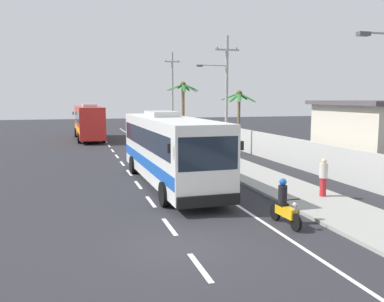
# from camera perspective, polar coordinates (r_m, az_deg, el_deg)

# --- Properties ---
(ground_plane) EXTENTS (160.00, 160.00, 0.00)m
(ground_plane) POSITION_cam_1_polar(r_m,az_deg,el_deg) (13.01, -1.13, -12.81)
(ground_plane) COLOR #28282D
(sidewalk_kerb) EXTENTS (3.20, 90.00, 0.14)m
(sidewalk_kerb) POSITION_cam_1_polar(r_m,az_deg,el_deg) (24.36, 8.45, -3.21)
(sidewalk_kerb) COLOR #999993
(sidewalk_kerb) RESTS_ON ground
(lane_markings) EXTENTS (3.53, 71.61, 0.01)m
(lane_markings) POSITION_cam_1_polar(r_m,az_deg,el_deg) (27.60, -4.87, -2.06)
(lane_markings) COLOR white
(lane_markings) RESTS_ON ground
(boundary_wall) EXTENTS (0.24, 60.00, 1.86)m
(boundary_wall) POSITION_cam_1_polar(r_m,az_deg,el_deg) (29.44, 12.04, 0.21)
(boundary_wall) COLOR #B2B2AD
(boundary_wall) RESTS_ON ground
(coach_bus_foreground) EXTENTS (3.21, 12.48, 3.74)m
(coach_bus_foreground) POSITION_cam_1_polar(r_m,az_deg,el_deg) (21.56, -3.21, 0.55)
(coach_bus_foreground) COLOR white
(coach_bus_foreground) RESTS_ON ground
(coach_bus_far_lane) EXTENTS (3.13, 11.21, 3.82)m
(coach_bus_far_lane) POSITION_cam_1_polar(r_m,az_deg,el_deg) (45.88, -13.90, 3.96)
(coach_bus_far_lane) COLOR red
(coach_bus_far_lane) RESTS_ON ground
(motorcycle_beside_bus) EXTENTS (0.56, 1.96, 1.61)m
(motorcycle_beside_bus) POSITION_cam_1_polar(r_m,az_deg,el_deg) (30.24, -2.33, 0.02)
(motorcycle_beside_bus) COLOR black
(motorcycle_beside_bus) RESTS_ON ground
(motorcycle_trailing) EXTENTS (0.56, 1.96, 1.65)m
(motorcycle_trailing) POSITION_cam_1_polar(r_m,az_deg,el_deg) (15.18, 12.49, -7.40)
(motorcycle_trailing) COLOR black
(motorcycle_trailing) RESTS_ON ground
(pedestrian_near_kerb) EXTENTS (0.36, 0.36, 1.69)m
(pedestrian_near_kerb) POSITION_cam_1_polar(r_m,az_deg,el_deg) (19.32, 17.49, -3.34)
(pedestrian_near_kerb) COLOR red
(pedestrian_near_kerb) RESTS_ON sidewalk_kerb
(utility_pole_mid) EXTENTS (3.43, 0.24, 9.22)m
(utility_pole_mid) POSITION_cam_1_polar(r_m,az_deg,el_deg) (33.04, 4.60, 8.03)
(utility_pole_mid) COLOR #9E9E99
(utility_pole_mid) RESTS_ON ground
(utility_pole_far) EXTENTS (1.85, 0.24, 9.84)m
(utility_pole_far) POSITION_cam_1_polar(r_m,az_deg,el_deg) (50.74, -2.69, 7.98)
(utility_pole_far) COLOR #9E9E99
(utility_pole_far) RESTS_ON ground
(palm_nearest) EXTENTS (3.06, 3.04, 5.11)m
(palm_nearest) POSITION_cam_1_polar(r_m,az_deg,el_deg) (36.58, 6.45, 6.38)
(palm_nearest) COLOR brown
(palm_nearest) RESTS_ON ground
(palm_second) EXTENTS (3.39, 3.43, 6.11)m
(palm_second) POSITION_cam_1_polar(r_m,az_deg,el_deg) (42.90, -1.22, 7.22)
(palm_second) COLOR brown
(palm_second) RESTS_ON ground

